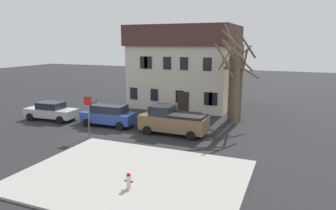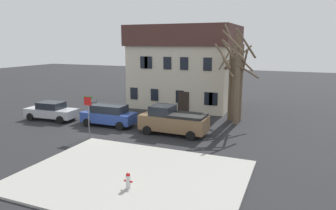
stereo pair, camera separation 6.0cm
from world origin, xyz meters
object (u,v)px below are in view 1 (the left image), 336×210
(building_main, at_px, (185,65))
(tree_bare_far, at_px, (237,74))
(tree_bare_near, at_px, (230,82))
(tree_bare_mid, at_px, (233,83))
(tree_bare_end, at_px, (240,80))
(pickup_truck_brown, at_px, (173,121))
(car_silver_sedan, at_px, (51,111))
(street_sign_pole, at_px, (88,109))
(bicycle_leaning, at_px, (98,106))
(fire_hydrant, at_px, (129,180))
(car_blue_wagon, at_px, (109,115))

(building_main, bearing_deg, tree_bare_far, -42.84)
(tree_bare_near, distance_m, tree_bare_mid, 0.29)
(tree_bare_end, bearing_deg, pickup_truck_brown, -123.05)
(tree_bare_near, xyz_separation_m, car_silver_sedan, (-14.54, -6.09, -2.55))
(car_silver_sedan, distance_m, street_sign_pole, 7.04)
(tree_bare_far, distance_m, tree_bare_end, 1.39)
(tree_bare_end, height_order, pickup_truck_brown, tree_bare_end)
(pickup_truck_brown, bearing_deg, building_main, 104.93)
(tree_bare_mid, relative_size, bicycle_leaning, 4.03)
(building_main, height_order, tree_bare_mid, building_main)
(tree_bare_mid, distance_m, bicycle_leaning, 13.95)
(tree_bare_near, bearing_deg, tree_bare_far, -58.40)
(building_main, distance_m, tree_bare_near, 7.75)
(pickup_truck_brown, height_order, fire_hydrant, pickup_truck_brown)
(building_main, distance_m, bicycle_leaning, 10.14)
(building_main, height_order, car_silver_sedan, building_main)
(building_main, relative_size, car_blue_wagon, 2.39)
(fire_hydrant, bearing_deg, tree_bare_end, 81.15)
(tree_bare_end, xyz_separation_m, car_silver_sedan, (-15.35, -6.04, -2.77))
(tree_bare_end, relative_size, car_silver_sedan, 1.40)
(tree_bare_end, height_order, street_sign_pole, tree_bare_end)
(building_main, relative_size, car_silver_sedan, 2.27)
(tree_bare_mid, bearing_deg, tree_bare_near, 144.81)
(tree_bare_near, height_order, tree_bare_mid, tree_bare_mid)
(car_silver_sedan, height_order, bicycle_leaning, car_silver_sedan)
(tree_bare_far, distance_m, fire_hydrant, 14.63)
(tree_bare_end, bearing_deg, car_silver_sedan, -158.53)
(tree_bare_near, xyz_separation_m, tree_bare_mid, (0.23, -0.17, 0.00))
(tree_bare_near, bearing_deg, car_silver_sedan, -157.26)
(building_main, xyz_separation_m, car_silver_sedan, (-8.63, -11.02, -3.51))
(tree_bare_far, relative_size, pickup_truck_brown, 1.62)
(tree_bare_near, xyz_separation_m, car_blue_wagon, (-8.73, -5.84, -2.44))
(street_sign_pole, bearing_deg, tree_bare_mid, 46.26)
(car_blue_wagon, height_order, fire_hydrant, car_blue_wagon)
(pickup_truck_brown, distance_m, bicycle_leaning, 11.65)
(tree_bare_near, xyz_separation_m, pickup_truck_brown, (-3.01, -5.93, -2.34))
(bicycle_leaning, bearing_deg, tree_bare_mid, 2.10)
(tree_bare_end, bearing_deg, car_blue_wagon, -148.75)
(fire_hydrant, xyz_separation_m, bicycle_leaning, (-11.83, 14.57, -0.14))
(car_blue_wagon, relative_size, fire_hydrant, 5.98)
(car_blue_wagon, height_order, pickup_truck_brown, pickup_truck_brown)
(tree_bare_far, bearing_deg, car_silver_sedan, -162.57)
(street_sign_pole, bearing_deg, car_blue_wagon, 97.61)
(tree_bare_far, height_order, tree_bare_end, tree_bare_far)
(car_blue_wagon, bearing_deg, fire_hydrant, -52.62)
(fire_hydrant, bearing_deg, tree_bare_near, 84.19)
(tree_bare_end, xyz_separation_m, pickup_truck_brown, (-3.83, -5.88, -2.56))
(tree_bare_near, xyz_separation_m, street_sign_pole, (-8.29, -9.08, -1.26))
(tree_bare_far, xyz_separation_m, car_silver_sedan, (-15.33, -4.81, -3.41))
(fire_hydrant, bearing_deg, street_sign_pole, 137.61)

